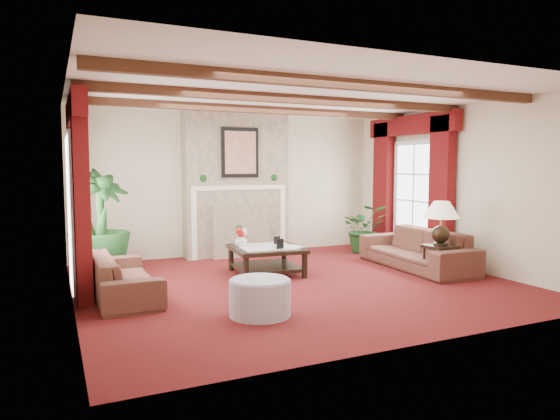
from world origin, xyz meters
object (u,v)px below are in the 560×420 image
sofa_right (416,242)px  sofa_left (123,269)px  coffee_table (266,260)px  side_table (440,261)px  potted_palm (100,245)px  ottoman (260,298)px

sofa_right → sofa_left: bearing=-89.2°
sofa_left → sofa_right: size_ratio=0.84×
sofa_right → coffee_table: sofa_right is taller
coffee_table → side_table: size_ratio=2.16×
coffee_table → sofa_right: bearing=-8.9°
sofa_right → potted_palm: size_ratio=1.18×
coffee_table → ottoman: (-0.93, -2.00, -0.01)m
sofa_left → coffee_table: (2.23, 0.48, -0.15)m
potted_palm → coffee_table: (2.39, -1.01, -0.25)m
sofa_left → side_table: sofa_left is taller
sofa_left → potted_palm: (-0.16, 1.49, 0.10)m
sofa_left → ottoman: 2.00m
sofa_left → coffee_table: sofa_left is taller
potted_palm → ottoman: size_ratio=2.70×
side_table → ottoman: 3.35m
sofa_left → side_table: (4.58, -0.82, -0.12)m
sofa_left → ottoman: size_ratio=2.69×
side_table → coffee_table: bearing=151.1°
coffee_table → side_table: bearing=-23.6°
potted_palm → ottoman: potted_palm is taller
potted_palm → coffee_table: 2.61m
sofa_right → potted_palm: bearing=-106.1°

